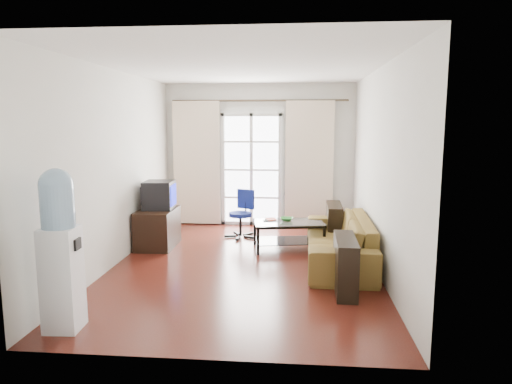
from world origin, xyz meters
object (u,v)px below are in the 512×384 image
Objects in this scene: coffee_table at (288,231)px; task_chair at (241,223)px; water_cooler at (60,247)px; sofa at (339,240)px; tv_stand at (158,228)px; crt_tv at (158,195)px.

task_chair is at bearing 140.50° from coffee_table.
task_chair is at bearing 67.89° from water_cooler.
tv_stand is (-2.81, 0.58, -0.02)m from sofa.
tv_stand is at bearing 86.63° from water_cooler.
tv_stand is 1.46m from task_chair.
water_cooler is at bearing -90.42° from tv_stand.
coffee_table is at bearing -14.63° from task_chair.
water_cooler reaches higher than crt_tv.
water_cooler is at bearing -93.36° from crt_tv.
coffee_table is at bearing 52.01° from water_cooler.
coffee_table is at bearing -3.77° from crt_tv.
coffee_table is at bearing 1.25° from tv_stand.
sofa is 2.87m from tv_stand.
task_chair reaches higher than sofa.
task_chair reaches higher than tv_stand.
coffee_table is 1.42× the size of task_chair.
coffee_table is at bearing -130.47° from sofa.
tv_stand is at bearing -178.46° from coffee_table.
water_cooler is at bearing -124.75° from coffee_table.
crt_tv is 1.54m from task_chair.
sofa reaches higher than coffee_table.
water_cooler is (-2.10, -3.02, 0.54)m from coffee_table.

